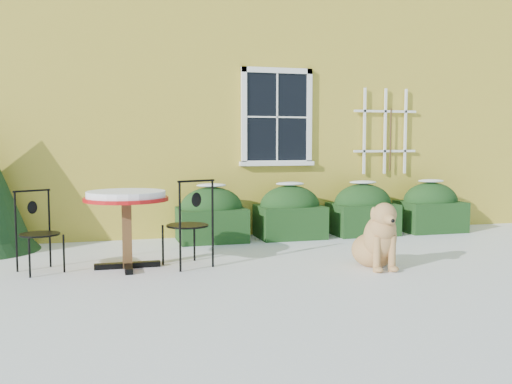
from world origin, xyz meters
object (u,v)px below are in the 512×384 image
object	(u,v)px
patio_chair_near	(189,223)
dog	(378,241)
bistro_table	(126,204)
patio_chair_far	(38,231)

from	to	relation	value
patio_chair_near	dog	size ratio (longest dim) A/B	1.17
bistro_table	dog	bearing A→B (deg)	-15.32
bistro_table	dog	xyz separation A→B (m)	(2.99, -0.82, -0.45)
bistro_table	patio_chair_near	xyz separation A→B (m)	(0.75, -0.13, -0.25)
patio_chair_near	patio_chair_far	bearing A→B (deg)	-27.62
patio_chair_far	bistro_table	bearing A→B (deg)	-31.27
patio_chair_far	dog	bearing A→B (deg)	-39.28
bistro_table	patio_chair_far	bearing A→B (deg)	175.36
dog	bistro_table	bearing A→B (deg)	168.34
bistro_table	dog	distance (m)	3.13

